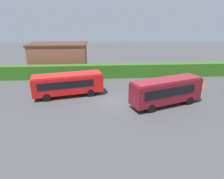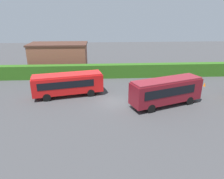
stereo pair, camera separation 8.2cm
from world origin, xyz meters
name	(u,v)px [view 1 (the left image)]	position (x,y,z in m)	size (l,w,h in m)	color
ground_plane	(115,102)	(0.00, 0.00, 0.00)	(112.58, 112.58, 0.00)	#424244
bus_red	(68,83)	(-6.03, 2.44, 1.75)	(9.38, 4.39, 3.03)	red
bus_maroon	(166,90)	(6.00, -1.29, 1.87)	(9.13, 5.26, 3.27)	maroon
hedge_row	(110,71)	(0.00, 10.55, 1.14)	(68.29, 1.51, 2.28)	#2D6119
depot_building	(59,57)	(-9.39, 15.70, 2.62)	(10.63, 5.74, 5.22)	brown
traffic_cone	(204,84)	(14.04, 5.03, 0.30)	(0.36, 0.36, 0.60)	orange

